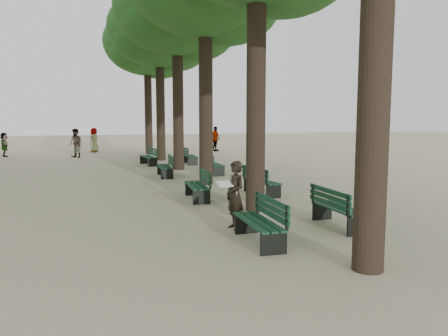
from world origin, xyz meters
name	(u,v)px	position (x,y,z in m)	size (l,w,h in m)	color
ground	(242,245)	(0.00, 0.00, 0.00)	(120.00, 120.00, 0.00)	tan
tree_central_3	(177,9)	(1.50, 13.00, 7.65)	(6.00, 6.00, 9.95)	#33261C
tree_central_4	(159,29)	(1.50, 18.00, 7.65)	(6.00, 6.00, 9.95)	#33261C
tree_central_5	(147,43)	(1.50, 23.00, 7.65)	(6.00, 6.00, 9.95)	#33261C
bench_left_0	(259,230)	(0.37, 0.00, 0.27)	(0.64, 1.82, 0.92)	black
bench_left_1	(197,191)	(0.37, 5.00, 0.27)	(0.72, 1.84, 0.92)	black
bench_left_2	(165,171)	(0.37, 10.54, 0.27)	(0.70, 1.84, 0.92)	black
bench_left_3	(148,160)	(0.37, 15.50, 0.27)	(0.80, 1.86, 0.92)	black
bench_right_0	(339,216)	(2.63, 0.64, 0.27)	(0.62, 1.82, 0.92)	black
bench_right_1	(262,186)	(2.63, 5.22, 0.27)	(0.75, 1.85, 0.92)	black
bench_right_2	(214,168)	(2.63, 10.78, 0.27)	(0.58, 1.80, 0.92)	black
bench_right_3	(190,159)	(2.63, 15.32, 0.27)	(0.64, 1.82, 0.92)	black
man_with_map	(235,195)	(0.30, 1.24, 0.78)	(0.65, 0.68, 1.56)	black
pedestrian_c	(215,139)	(6.64, 23.80, 0.94)	(1.11, 0.38, 1.89)	#262628
pedestrian_a	(76,143)	(-3.37, 21.29, 0.93)	(0.90, 0.37, 1.86)	#262628
pedestrian_d	(94,140)	(-2.14, 25.73, 0.90)	(0.88, 0.36, 1.80)	#262628
pedestrian_e	(4,145)	(-7.84, 23.60, 0.79)	(1.47, 0.32, 1.58)	#262628
pedestrian_b	(207,139)	(6.43, 25.36, 0.87)	(1.12, 0.35, 1.74)	#262628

